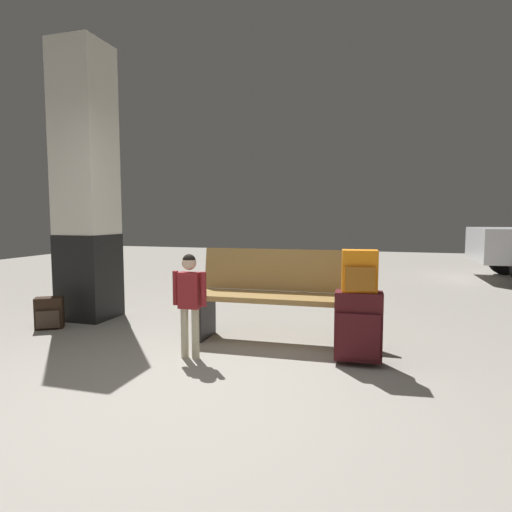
{
  "coord_description": "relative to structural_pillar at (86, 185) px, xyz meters",
  "views": [
    {
      "loc": [
        1.33,
        -2.51,
        1.21
      ],
      "look_at": [
        0.2,
        1.3,
        0.85
      ],
      "focal_mm": 30.48,
      "sensor_mm": 36.0,
      "label": 1
    }
  ],
  "objects": [
    {
      "name": "ground_plane",
      "position": [
        2.03,
        2.16,
        -1.63
      ],
      "size": [
        18.0,
        18.0,
        0.1
      ],
      "primitive_type": "cube",
      "color": "gray"
    },
    {
      "name": "backpack_bright",
      "position": [
        3.17,
        -0.79,
        -0.81
      ],
      "size": [
        0.3,
        0.22,
        0.34
      ],
      "color": "orange",
      "rests_on": "suitcase"
    },
    {
      "name": "backpack_dark_floor",
      "position": [
        -0.1,
        -0.55,
        -1.41
      ],
      "size": [
        0.32,
        0.3,
        0.34
      ],
      "color": "black",
      "rests_on": "ground_plane"
    },
    {
      "name": "suitcase",
      "position": [
        3.17,
        -0.79,
        -1.26
      ],
      "size": [
        0.39,
        0.25,
        0.6
      ],
      "color": "#471419",
      "rests_on": "ground_plane"
    },
    {
      "name": "child",
      "position": [
        1.78,
        -1.02,
        -1.03
      ],
      "size": [
        0.3,
        0.18,
        0.9
      ],
      "color": "beige",
      "rests_on": "ground_plane"
    },
    {
      "name": "structural_pillar",
      "position": [
        0.0,
        0.0,
        0.0
      ],
      "size": [
        0.57,
        0.57,
        3.18
      ],
      "color": "black",
      "rests_on": "ground_plane"
    },
    {
      "name": "bench",
      "position": [
        2.37,
        -0.3,
        -1.14
      ],
      "size": [
        1.62,
        0.57,
        0.89
      ],
      "color": "#9E7A42",
      "rests_on": "ground_plane"
    }
  ]
}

